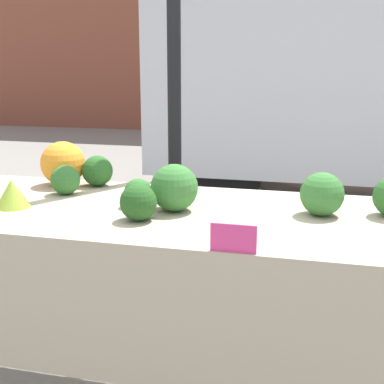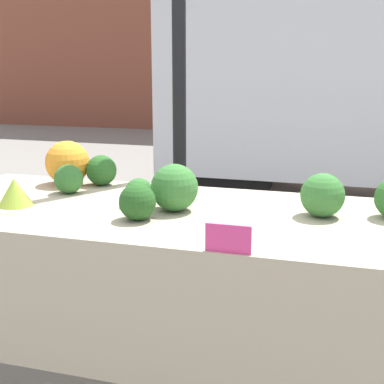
% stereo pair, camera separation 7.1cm
% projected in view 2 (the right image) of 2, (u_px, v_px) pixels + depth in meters
% --- Properties ---
extents(tent_pole, '(0.07, 0.07, 2.73)m').
position_uv_depth(tent_pole, '(179.00, 84.00, 2.71)').
color(tent_pole, black).
rests_on(tent_pole, ground_plane).
extents(market_table, '(2.32, 0.87, 0.89)m').
position_uv_depth(market_table, '(187.00, 242.00, 2.08)').
color(market_table, tan).
rests_on(market_table, ground_plane).
extents(orange_cauliflower, '(0.21, 0.21, 0.21)m').
position_uv_depth(orange_cauliflower, '(67.00, 163.00, 2.58)').
color(orange_cauliflower, orange).
rests_on(orange_cauliflower, market_table).
extents(romanesco_head, '(0.14, 0.14, 0.12)m').
position_uv_depth(romanesco_head, '(15.00, 192.00, 2.20)').
color(romanesco_head, '#93B238').
rests_on(romanesco_head, market_table).
extents(broccoli_head_0, '(0.19, 0.19, 0.19)m').
position_uv_depth(broccoli_head_0, '(175.00, 188.00, 2.12)').
color(broccoli_head_0, '#387533').
rests_on(broccoli_head_0, market_table).
extents(broccoli_head_1, '(0.12, 0.12, 0.12)m').
position_uv_depth(broccoli_head_1, '(139.00, 192.00, 2.19)').
color(broccoli_head_1, '#336B2D').
rests_on(broccoli_head_1, market_table).
extents(broccoli_head_3, '(0.17, 0.17, 0.17)m').
position_uv_depth(broccoli_head_3, '(323.00, 195.00, 2.04)').
color(broccoli_head_3, '#387533').
rests_on(broccoli_head_3, market_table).
extents(broccoli_head_4, '(0.13, 0.13, 0.13)m').
position_uv_depth(broccoli_head_4, '(69.00, 179.00, 2.41)').
color(broccoli_head_4, '#336B2D').
rests_on(broccoli_head_4, market_table).
extents(broccoli_head_6, '(0.14, 0.14, 0.14)m').
position_uv_depth(broccoli_head_6, '(137.00, 202.00, 1.99)').
color(broccoli_head_6, '#23511E').
rests_on(broccoli_head_6, market_table).
extents(broccoli_head_7, '(0.15, 0.15, 0.15)m').
position_uv_depth(broccoli_head_7, '(101.00, 170.00, 2.56)').
color(broccoli_head_7, '#285B23').
rests_on(broccoli_head_7, market_table).
extents(price_sign, '(0.15, 0.01, 0.09)m').
position_uv_depth(price_sign, '(228.00, 239.00, 1.65)').
color(price_sign, '#E53D84').
rests_on(price_sign, market_table).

